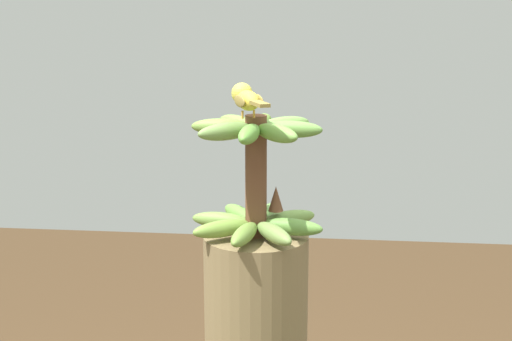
{
  "coord_description": "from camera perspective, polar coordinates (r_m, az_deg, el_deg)",
  "views": [
    {
      "loc": [
        1.68,
        0.18,
        1.85
      ],
      "look_at": [
        0.0,
        0.0,
        1.46
      ],
      "focal_mm": 51.84,
      "sensor_mm": 36.0,
      "label": 1
    }
  ],
  "objects": [
    {
      "name": "banana_bunch",
      "position": [
        1.74,
        0.03,
        -0.5
      ],
      "size": [
        0.33,
        0.33,
        0.29
      ],
      "color": "brown",
      "rests_on": "banana_tree"
    },
    {
      "name": "perched_bird",
      "position": [
        1.67,
        -0.76,
        5.61
      ],
      "size": [
        0.19,
        0.1,
        0.08
      ],
      "color": "#C68933",
      "rests_on": "banana_bunch"
    }
  ]
}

